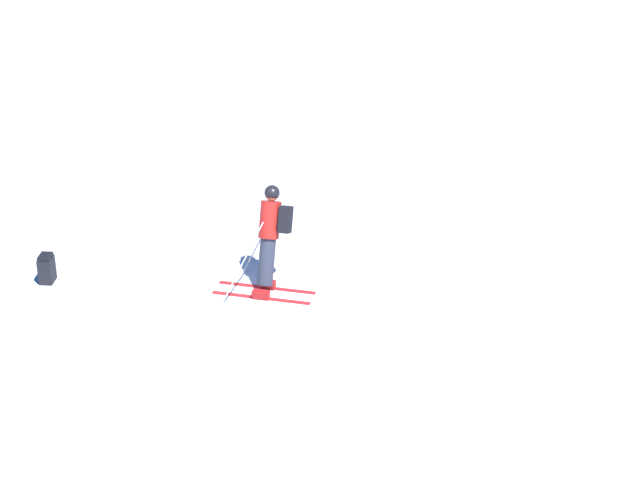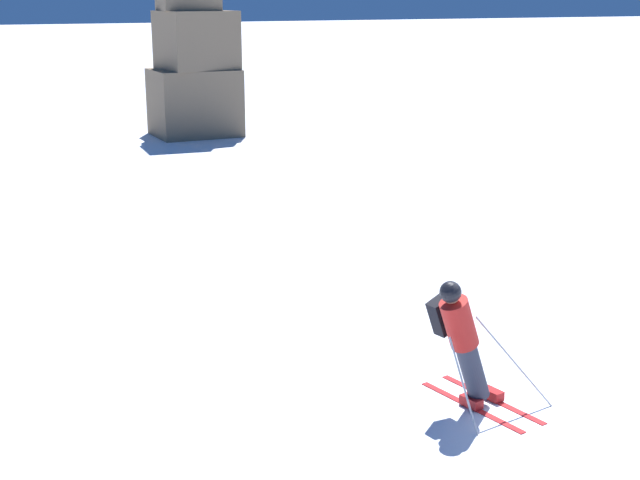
{
  "view_description": "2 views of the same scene",
  "coord_description": "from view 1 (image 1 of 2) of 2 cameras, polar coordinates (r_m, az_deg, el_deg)",
  "views": [
    {
      "loc": [
        12.82,
        7.1,
        8.58
      ],
      "look_at": [
        -0.68,
        1.12,
        1.32
      ],
      "focal_mm": 60.0,
      "sensor_mm": 36.0,
      "label": 1
    },
    {
      "loc": [
        -6.98,
        -8.11,
        4.8
      ],
      "look_at": [
        -1.45,
        3.5,
        1.25
      ],
      "focal_mm": 50.0,
      "sensor_mm": 36.0,
      "label": 2
    }
  ],
  "objects": [
    {
      "name": "spare_backpack",
      "position": [
        18.49,
        -14.37,
        -1.49
      ],
      "size": [
        0.35,
        0.31,
        0.5
      ],
      "rotation": [
        0.0,
        0.0,
        3.47
      ],
      "color": "black",
      "rests_on": "ground"
    },
    {
      "name": "ground_plane",
      "position": [
        16.98,
        -4.42,
        -4.24
      ],
      "size": [
        300.0,
        300.0,
        0.0
      ],
      "primitive_type": "plane",
      "color": "white"
    },
    {
      "name": "skier",
      "position": [
        17.57,
        -2.66,
        0.37
      ],
      "size": [
        1.51,
        1.72,
        1.72
      ],
      "rotation": [
        0.0,
        0.0,
        0.18
      ],
      "color": "red",
      "rests_on": "ground"
    }
  ]
}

